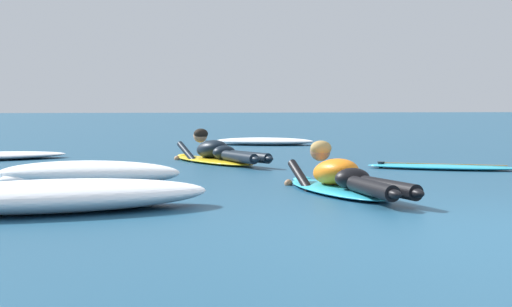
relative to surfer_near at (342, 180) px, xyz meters
The scene contains 7 objects.
ground_plane 7.44m from the surfer_near, 86.69° to the left, with size 120.00×120.00×0.00m, color navy.
surfer_near is the anchor object (origin of this frame).
surfer_far 4.29m from the surfer_near, 100.44° to the left, with size 1.35×2.58×0.55m.
drifting_surfboard 3.34m from the surfer_near, 52.64° to the left, with size 1.99×1.35×0.16m.
whitewater_mid_left 2.82m from the surfer_near, 160.39° to the right, with size 2.75×1.49×0.26m.
whitewater_mid_right 2.72m from the surfer_near, 154.41° to the left, with size 1.99×0.87×0.27m.
whitewater_far_band 9.35m from the surfer_near, 85.38° to the left, with size 2.26×1.52×0.15m.
Camera 1 is at (-2.44, -5.13, 0.88)m, focal length 57.81 mm.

